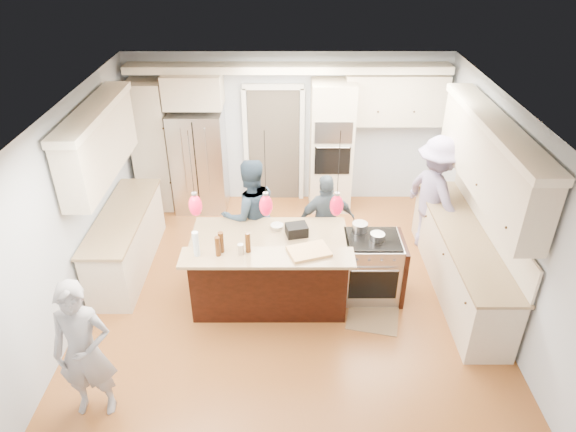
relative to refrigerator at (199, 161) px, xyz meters
name	(u,v)px	position (x,y,z in m)	size (l,w,h in m)	color
ground_plane	(288,299)	(1.55, -2.64, -0.90)	(6.00, 6.00, 0.00)	#9F5D2B
room_shell	(288,184)	(1.55, -2.64, 0.92)	(5.54, 6.04, 2.72)	#B2BCC6
refrigerator	(199,161)	(0.00, 0.00, 0.00)	(0.90, 0.70, 1.80)	#B7B7BC
oven_column	(331,147)	(2.30, 0.03, 0.25)	(0.72, 0.69, 2.30)	beige
back_upper_cabinets	(244,117)	(0.80, 0.12, 0.77)	(5.30, 0.61, 2.54)	beige
right_counter_run	(470,224)	(3.99, -2.34, 0.16)	(0.64, 3.10, 2.51)	beige
left_cabinets	(117,206)	(-0.89, -1.84, 0.16)	(0.64, 2.30, 2.51)	beige
kitchen_island	(270,268)	(1.30, -2.57, -0.42)	(2.10, 1.46, 1.12)	black
island_range	(372,267)	(2.71, -2.49, -0.44)	(0.82, 0.71, 0.92)	#B7B7BC
pendant_lights	(266,205)	(1.30, -3.15, 0.90)	(1.75, 0.15, 1.03)	black
person_bar_end	(84,351)	(-0.52, -4.44, -0.07)	(0.61, 0.40, 1.67)	gray
person_far_left	(250,215)	(1.00, -1.79, -0.03)	(0.84, 0.66, 1.74)	#293C50
person_far_right	(326,222)	(2.11, -1.78, -0.15)	(0.87, 0.36, 1.49)	#43525F
person_range_side	(436,196)	(3.80, -1.34, 0.04)	(1.22, 0.70, 1.89)	gray
floor_rug	(374,308)	(2.72, -2.84, -0.89)	(0.67, 0.97, 0.01)	brown
water_bottle	(196,244)	(0.46, -3.16, 0.38)	(0.08, 0.08, 0.33)	silver
beer_bottle_a	(221,242)	(0.75, -3.08, 0.36)	(0.07, 0.07, 0.27)	#49260D
beer_bottle_b	(218,246)	(0.71, -3.16, 0.35)	(0.06, 0.06, 0.26)	#49260D
beer_bottle_c	(248,242)	(1.07, -3.08, 0.35)	(0.07, 0.07, 0.27)	#49260D
drink_can	(241,249)	(0.98, -3.13, 0.29)	(0.07, 0.07, 0.14)	#B7B7BC
cutting_board	(309,251)	(1.80, -3.11, 0.24)	(0.48, 0.34, 0.04)	tan
pot_large	(360,227)	(2.53, -2.30, 0.08)	(0.21, 0.21, 0.12)	#B7B7BC
pot_small	(377,237)	(2.73, -2.52, 0.07)	(0.19, 0.19, 0.10)	#B7B7BC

